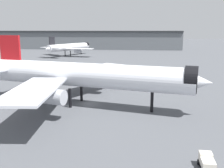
{
  "coord_description": "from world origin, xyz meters",
  "views": [
    {
      "loc": [
        6.01,
        -58.94,
        17.45
      ],
      "look_at": [
        5.38,
        -3.2,
        5.55
      ],
      "focal_mm": 40.88,
      "sensor_mm": 36.0,
      "label": 1
    }
  ],
  "objects": [
    {
      "name": "airliner_near_gate",
      "position": [
        -1.2,
        -0.97,
        7.1
      ],
      "size": [
        54.62,
        48.57,
        16.1
      ],
      "rotation": [
        0.0,
        0.0,
        -0.33
      ],
      "color": "silver",
      "rests_on": "ground"
    },
    {
      "name": "traffic_cone_wingtip",
      "position": [
        -10.14,
        30.36,
        0.35
      ],
      "size": [
        0.56,
        0.56,
        0.7
      ],
      "primitive_type": "cone",
      "color": "#F2600C",
      "rests_on": "ground"
    },
    {
      "name": "terminal_building",
      "position": [
        -43.32,
        181.11,
        8.45
      ],
      "size": [
        215.06,
        43.56,
        29.64
      ],
      "rotation": [
        0.0,
        0.0,
        -0.1
      ],
      "color": "slate",
      "rests_on": "ground"
    },
    {
      "name": "ground",
      "position": [
        0.0,
        0.0,
        0.0
      ],
      "size": [
        900.0,
        900.0,
        0.0
      ],
      "primitive_type": "plane",
      "color": "#4C4F54"
    },
    {
      "name": "service_truck_front",
      "position": [
        -17.52,
        27.62,
        1.59
      ],
      "size": [
        5.53,
        5.5,
        3.0
      ],
      "rotation": [
        0.0,
        0.0,
        3.92
      ],
      "color": "black",
      "rests_on": "ground"
    },
    {
      "name": "baggage_cart_trailing",
      "position": [
        7.2,
        30.6,
        0.98
      ],
      "size": [
        2.83,
        2.65,
        1.82
      ],
      "rotation": [
        0.0,
        0.0,
        5.81
      ],
      "color": "black",
      "rests_on": "ground"
    },
    {
      "name": "baggage_tug_wing",
      "position": [
        17.75,
        -29.19,
        0.97
      ],
      "size": [
        2.25,
        3.38,
        1.85
      ],
      "rotation": [
        0.0,
        0.0,
        1.44
      ],
      "color": "black",
      "rests_on": "ground"
    },
    {
      "name": "airliner_far_taxiway",
      "position": [
        -25.06,
        115.39,
        5.83
      ],
      "size": [
        36.62,
        40.74,
        13.23
      ],
      "rotation": [
        0.0,
        0.0,
        1.04
      ],
      "color": "white",
      "rests_on": "ground"
    }
  ]
}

